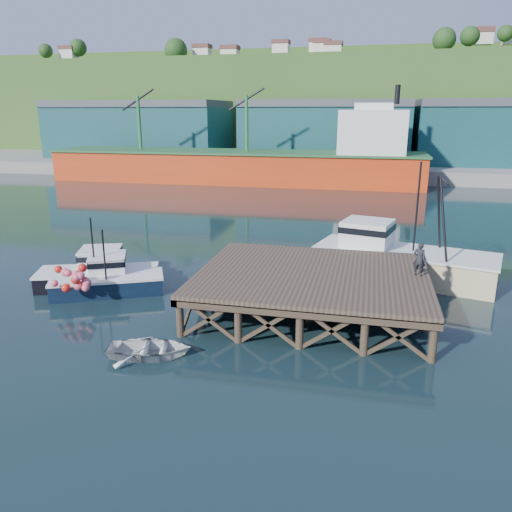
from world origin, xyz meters
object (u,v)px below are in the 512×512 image
(dinghy, at_px, (150,349))
(boat_navy, at_px, (108,279))
(trawler, at_px, (400,255))
(dockworker, at_px, (420,259))
(boat_black, at_px, (99,272))

(dinghy, bearing_deg, boat_navy, 27.56)
(trawler, bearing_deg, dockworker, -69.90)
(boat_navy, bearing_deg, dockworker, -23.43)
(boat_navy, height_order, boat_black, boat_black)
(trawler, distance_m, dinghy, 17.48)
(boat_navy, xyz_separation_m, boat_black, (-1.19, 1.05, 0.01))
(boat_navy, xyz_separation_m, dinghy, (5.86, -7.07, -0.43))
(boat_black, bearing_deg, trawler, -3.14)
(dinghy, distance_m, dockworker, 14.21)
(boat_black, relative_size, trawler, 0.65)
(boat_black, relative_size, dinghy, 2.09)
(boat_navy, height_order, dinghy, boat_navy)
(boat_black, height_order, dinghy, boat_black)
(dockworker, bearing_deg, boat_black, 21.65)
(boat_navy, distance_m, boat_black, 1.58)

